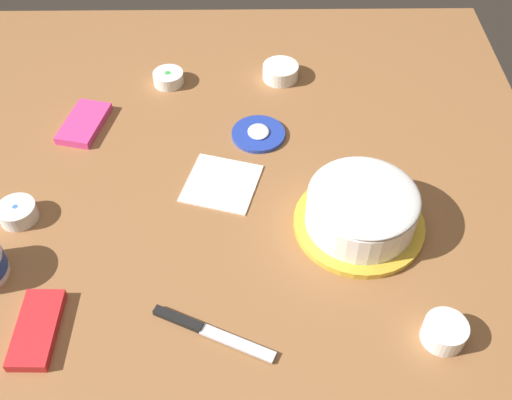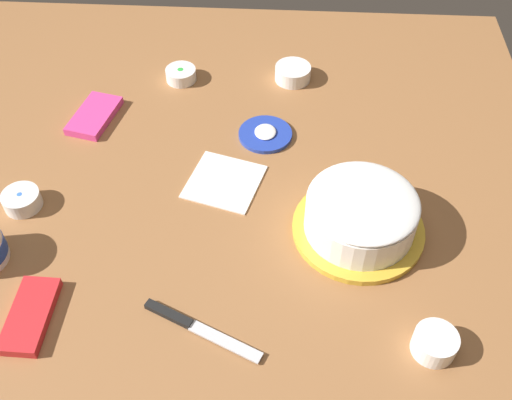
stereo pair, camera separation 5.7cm
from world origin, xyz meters
name	(u,v)px [view 1 (the left image)]	position (x,y,z in m)	size (l,w,h in m)	color
ground_plane	(203,204)	(0.00, 0.00, 0.00)	(1.54, 1.54, 0.00)	#936038
frosted_cake	(361,210)	(0.06, 0.32, 0.05)	(0.27, 0.27, 0.10)	gold
frosting_tub_lid	(258,134)	(-0.21, 0.12, 0.01)	(0.13, 0.13, 0.02)	#233DAD
spreading_knife	(202,329)	(0.30, 0.01, 0.01)	(0.12, 0.22, 0.01)	silver
sprinkle_bowl_yellow	(445,331)	(0.32, 0.44, 0.02)	(0.08, 0.08, 0.04)	white
sprinkle_bowl_pink	(281,71)	(-0.44, 0.18, 0.02)	(0.09, 0.09, 0.04)	white
sprinkle_bowl_green	(168,77)	(-0.42, -0.11, 0.02)	(0.08, 0.08, 0.03)	white
sprinkle_bowl_blue	(17,212)	(0.04, -0.38, 0.02)	(0.08, 0.08, 0.04)	white
candy_box_lower	(84,123)	(-0.25, -0.29, 0.01)	(0.15, 0.08, 0.02)	#E53D8E
candy_box_upper	(37,329)	(0.30, -0.28, 0.01)	(0.15, 0.07, 0.02)	red
paper_napkin	(221,183)	(-0.06, 0.04, 0.00)	(0.15, 0.15, 0.01)	white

